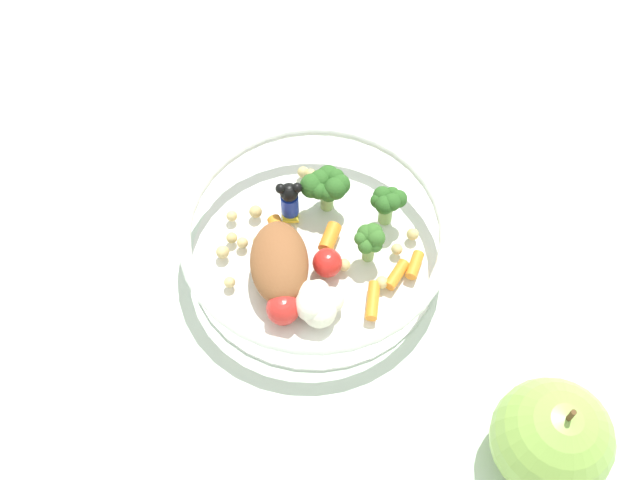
# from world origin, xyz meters

# --- Properties ---
(ground_plane) EXTENTS (2.40, 2.40, 0.00)m
(ground_plane) POSITION_xyz_m (0.00, 0.00, 0.00)
(ground_plane) COLOR silver
(food_container) EXTENTS (0.22, 0.22, 0.05)m
(food_container) POSITION_xyz_m (-0.00, 0.01, 0.03)
(food_container) COLOR white
(food_container) RESTS_ON ground_plane
(loose_apple) EXTENTS (0.08, 0.08, 0.10)m
(loose_apple) POSITION_xyz_m (-0.15, 0.19, 0.04)
(loose_apple) COLOR #8CB74C
(loose_apple) RESTS_ON ground_plane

